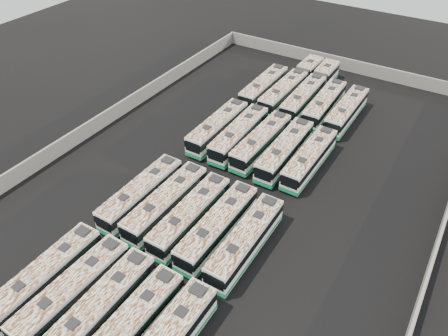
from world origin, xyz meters
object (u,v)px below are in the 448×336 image
at_px(bus_midback_left, 239,134).
at_px(bus_midback_center, 261,142).
at_px(bus_midfront_right, 218,227).
at_px(bus_back_left, 292,85).
at_px(bus_midfront_left, 166,203).
at_px(bus_front_far_left, 46,276).
at_px(bus_back_center, 311,90).
at_px(bus_back_right, 324,104).
at_px(bus_midfront_center, 190,216).
at_px(bus_midfront_far_right, 246,241).
at_px(bus_midfront_far_left, 141,194).
at_px(bus_midback_far_left, 218,127).
at_px(bus_midback_right, 285,151).
at_px(bus_back_far_right, 346,111).
at_px(bus_front_right, 128,329).
at_px(bus_front_center, 100,310).
at_px(bus_back_far_left, 264,87).
at_px(bus_front_left, 73,292).
at_px(bus_midback_far_right, 309,159).

relative_size(bus_midback_left, bus_midback_center, 1.01).
bearing_deg(bus_midfront_right, bus_back_left, 101.69).
height_order(bus_midfront_left, bus_midback_left, same).
bearing_deg(bus_front_far_left, bus_back_left, 85.41).
bearing_deg(bus_back_center, bus_midfront_left, -96.60).
height_order(bus_midfront_right, bus_back_right, bus_midfront_right).
relative_size(bus_midfront_center, bus_midback_left, 0.98).
height_order(bus_midfront_center, bus_midfront_far_right, bus_midfront_center).
height_order(bus_midback_left, bus_back_left, bus_midback_left).
relative_size(bus_front_far_left, bus_midfront_far_left, 0.98).
bearing_deg(bus_back_left, bus_midback_center, -78.12).
height_order(bus_midback_far_left, bus_midback_right, bus_midback_right).
bearing_deg(bus_midfront_right, bus_midback_far_left, 122.55).
bearing_deg(bus_midfront_left, bus_back_center, 84.60).
bearing_deg(bus_back_far_right, bus_midback_center, -116.58).
bearing_deg(bus_midback_far_left, bus_front_right, -71.37).
height_order(bus_front_center, bus_midfront_center, bus_front_center).
relative_size(bus_midfront_far_left, bus_back_far_left, 1.00).
xyz_separation_m(bus_front_left, bus_midfront_right, (6.57, 13.25, 0.02)).
bearing_deg(bus_midback_center, bus_midfront_far_left, -111.27).
distance_m(bus_front_center, bus_back_far_left, 42.85).
xyz_separation_m(bus_midback_left, bus_back_far_left, (-3.39, 13.37, -0.03)).
relative_size(bus_back_center, bus_back_right, 1.55).
height_order(bus_midfront_left, bus_midfront_right, bus_midfront_right).
xyz_separation_m(bus_midfront_far_right, bus_midback_far_left, (-13.26, 15.76, 0.01)).
xyz_separation_m(bus_midback_center, bus_back_far_right, (6.72, 13.22, -0.04)).
relative_size(bus_midfront_center, bus_back_far_left, 1.00).
height_order(bus_midfront_far_left, bus_midback_far_right, bus_midfront_far_left).
distance_m(bus_midfront_left, bus_back_right, 29.70).
bearing_deg(bus_back_far_right, bus_midback_far_left, -134.55).
xyz_separation_m(bus_midback_right, bus_back_center, (-3.49, 16.69, -0.05)).
bearing_deg(bus_front_center, bus_midback_center, 89.45).
bearing_deg(bus_front_far_left, bus_back_center, 81.48).
height_order(bus_midfront_far_left, bus_midback_right, bus_midback_right).
bearing_deg(bus_front_center, bus_back_center, 89.48).
height_order(bus_front_center, bus_midback_left, bus_front_center).
relative_size(bus_front_center, bus_back_far_right, 1.03).
height_order(bus_midfront_right, bus_back_far_left, bus_midfront_right).
bearing_deg(bus_back_far_left, bus_back_center, 25.30).
bearing_deg(bus_midfront_left, bus_back_left, 90.22).
xyz_separation_m(bus_midfront_far_right, bus_midback_right, (-3.28, 15.64, 0.04)).
distance_m(bus_front_right, bus_back_center, 45.68).
xyz_separation_m(bus_midfront_left, bus_midback_right, (6.67, 15.43, 0.01)).
xyz_separation_m(bus_front_center, bus_back_far_left, (-6.69, 42.32, -0.03)).
height_order(bus_midback_far_left, bus_midback_left, bus_midback_left).
height_order(bus_midfront_left, bus_back_center, bus_midfront_left).
distance_m(bus_front_center, bus_midfront_left, 13.76).
relative_size(bus_midback_right, bus_back_far_right, 1.04).
xyz_separation_m(bus_front_left, bus_front_right, (6.54, -0.17, -0.01)).
bearing_deg(bus_back_far_right, bus_back_far_left, 179.93).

